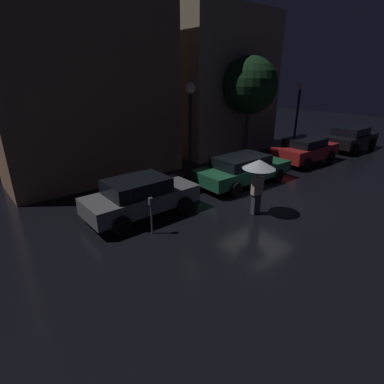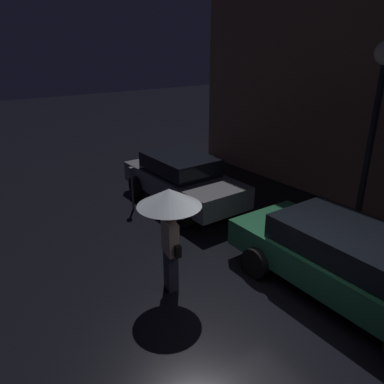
% 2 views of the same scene
% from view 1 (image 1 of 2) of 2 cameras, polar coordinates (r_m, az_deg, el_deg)
% --- Properties ---
extents(ground_plane, '(60.00, 60.00, 0.00)m').
position_cam_1_polar(ground_plane, '(12.77, 12.73, -0.46)').
color(ground_plane, black).
extents(building_facade_left, '(7.86, 3.00, 9.05)m').
position_cam_1_polar(building_facade_left, '(14.63, -19.15, 19.89)').
color(building_facade_left, '#8C664C').
rests_on(building_facade_left, ground).
extents(building_facade_right, '(6.79, 3.00, 8.21)m').
position_cam_1_polar(building_facade_right, '(19.44, 6.31, 19.77)').
color(building_facade_right, gray).
rests_on(building_facade_right, ground).
extents(parked_car_grey, '(3.97, 1.88, 1.38)m').
position_cam_1_polar(parked_car_grey, '(10.52, -9.77, -0.78)').
color(parked_car_grey, slate).
rests_on(parked_car_grey, ground).
extents(parked_car_green, '(4.72, 2.02, 1.31)m').
position_cam_1_polar(parked_car_green, '(13.70, 9.59, 4.39)').
color(parked_car_green, '#1E5638').
rests_on(parked_car_green, ground).
extents(parked_car_red, '(4.00, 2.04, 1.39)m').
position_cam_1_polar(parked_car_red, '(18.03, 20.74, 7.57)').
color(parked_car_red, maroon).
rests_on(parked_car_red, ground).
extents(parked_car_black, '(4.23, 2.02, 1.49)m').
position_cam_1_polar(parked_car_black, '(22.43, 27.98, 9.12)').
color(parked_car_black, black).
rests_on(parked_car_black, ground).
extents(pedestrian_with_umbrella, '(1.13, 1.13, 2.00)m').
position_cam_1_polar(pedestrian_with_umbrella, '(10.43, 12.60, 4.11)').
color(pedestrian_with_umbrella, '#383842').
rests_on(pedestrian_with_umbrella, ground).
extents(parking_meter, '(0.12, 0.10, 1.21)m').
position_cam_1_polar(parking_meter, '(9.24, -7.77, -3.74)').
color(parking_meter, '#4C5154').
rests_on(parking_meter, ground).
extents(street_lamp_near, '(0.48, 0.48, 4.35)m').
position_cam_1_polar(street_lamp_near, '(13.94, -0.32, 15.62)').
color(street_lamp_near, black).
rests_on(street_lamp_near, ground).
extents(street_lamp_far, '(0.42, 0.42, 4.16)m').
position_cam_1_polar(street_lamp_far, '(21.45, 19.63, 15.64)').
color(street_lamp_far, black).
rests_on(street_lamp_far, ground).
extents(street_tree, '(3.07, 3.07, 5.61)m').
position_cam_1_polar(street_tree, '(17.62, 10.88, 19.25)').
color(street_tree, '#473323').
rests_on(street_tree, ground).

